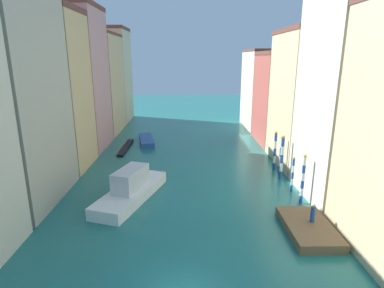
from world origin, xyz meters
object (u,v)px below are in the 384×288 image
Objects in this scene: mooring_pole_3 at (281,155)px; motorboat_0 at (146,140)px; person_on_dock at (313,213)px; mooring_pole_2 at (282,157)px; waterfront_dock at (308,228)px; gondola_black at (126,148)px; mooring_pole_0 at (303,179)px; vaporetto_white at (131,189)px; mooring_pole_4 at (275,150)px; mooring_pole_1 at (293,174)px.

mooring_pole_3 is 22.73m from motorboat_0.
person_on_dock is at bearing -58.60° from motorboat_0.
mooring_pole_2 is at bearing -101.85° from mooring_pole_3.
gondola_black is (-18.68, 23.81, -0.18)m from waterfront_dock.
motorboat_0 is at bearing 50.43° from gondola_black.
mooring_pole_0 is at bearing -52.07° from motorboat_0.
mooring_pole_4 is at bearing 25.80° from vaporetto_white.
mooring_pole_2 reaches higher than gondola_black.
mooring_pole_2 is 0.48× the size of vaporetto_white.
vaporetto_white is at bearing -154.20° from mooring_pole_4.
vaporetto_white is (-15.31, 6.03, -0.40)m from person_on_dock.
person_on_dock is 10.88m from mooring_pole_2.
mooring_pole_1 reaches higher than waterfront_dock.
mooring_pole_3 reaches higher than gondola_black.
mooring_pole_3 is at bearing 88.28° from mooring_pole_1.
mooring_pole_3 is 23.10m from gondola_black.
person_on_dock is 0.20× the size of motorboat_0.
mooring_pole_1 is at bearing 83.77° from person_on_dock.
mooring_pole_3 reaches higher than waterfront_dock.
person_on_dock is at bearing -21.52° from vaporetto_white.
mooring_pole_4 reaches higher than vaporetto_white.
mooring_pole_2 is 1.09× the size of mooring_pole_3.
waterfront_dock is 5.62m from mooring_pole_0.
person_on_dock is 30.28m from gondola_black.
mooring_pole_3 is at bearing -29.50° from gondola_black.
mooring_pole_4 is (1.10, 14.10, 2.15)m from waterfront_dock.
mooring_pole_1 is at bearing 90.43° from mooring_pole_0.
mooring_pole_0 reaches higher than gondola_black.
vaporetto_white is at bearing 175.42° from mooring_pole_0.
vaporetto_white reaches higher than person_on_dock.
mooring_pole_0 is 1.30× the size of mooring_pole_1.
mooring_pole_3 is 1.63m from mooring_pole_4.
mooring_pole_4 is (-0.23, 1.61, 0.09)m from mooring_pole_3.
motorboat_0 is at bearing 136.77° from mooring_pole_2.
mooring_pole_0 is 16.25m from vaporetto_white.
mooring_pole_4 is at bearing 85.52° from waterfront_dock.
mooring_pole_4 is 21.55m from motorboat_0.
mooring_pole_3 is 0.62× the size of motorboat_0.
mooring_pole_1 is 0.35× the size of vaporetto_white.
mooring_pole_1 is 0.79× the size of mooring_pole_3.
person_on_dock is 0.30× the size of mooring_pole_2.
gondola_black is at bearing 150.50° from mooring_pole_3.
motorboat_0 is at bearing 120.50° from waterfront_dock.
mooring_pole_0 is 27.43m from gondola_black.
mooring_pole_4 reaches higher than mooring_pole_0.
mooring_pole_1 is 25.92m from motorboat_0.
waterfront_dock is 30.27m from gondola_black.
mooring_pole_3 is (0.95, 12.17, 0.97)m from person_on_dock.
mooring_pole_0 is 0.45× the size of vaporetto_white.
waterfront_dock is at bearing -59.50° from motorboat_0.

